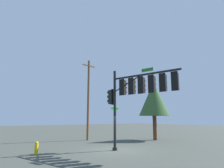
{
  "coord_description": "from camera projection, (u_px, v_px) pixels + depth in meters",
  "views": [
    {
      "loc": [
        12.33,
        -9.36,
        2.33
      ],
      "look_at": [
        -0.28,
        -0.06,
        5.02
      ],
      "focal_mm": 32.28,
      "sensor_mm": 36.0,
      "label": 1
    }
  ],
  "objects": [
    {
      "name": "ground_plane",
      "position": [
        115.0,
        150.0,
        14.86
      ],
      "size": [
        120.0,
        120.0,
        0.0
      ],
      "primitive_type": "plane",
      "color": "#41453D"
    },
    {
      "name": "signal_pole_assembly",
      "position": [
        137.0,
        90.0,
        14.36
      ],
      "size": [
        5.8,
        2.04,
        6.02
      ],
      "color": "black",
      "rests_on": "ground_plane"
    },
    {
      "name": "utility_pole",
      "position": [
        88.0,
        98.0,
        22.63
      ],
      "size": [
        0.47,
        1.79,
        8.94
      ],
      "color": "brown",
      "rests_on": "ground_plane"
    },
    {
      "name": "fire_hydrant",
      "position": [
        36.0,
        148.0,
        13.27
      ],
      "size": [
        0.33,
        0.24,
        0.83
      ],
      "color": "yellow",
      "rests_on": "ground_plane"
    },
    {
      "name": "tree_near",
      "position": [
        154.0,
        99.0,
        22.79
      ],
      "size": [
        3.41,
        3.41,
        6.42
      ],
      "color": "brown",
      "rests_on": "ground_plane"
    }
  ]
}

